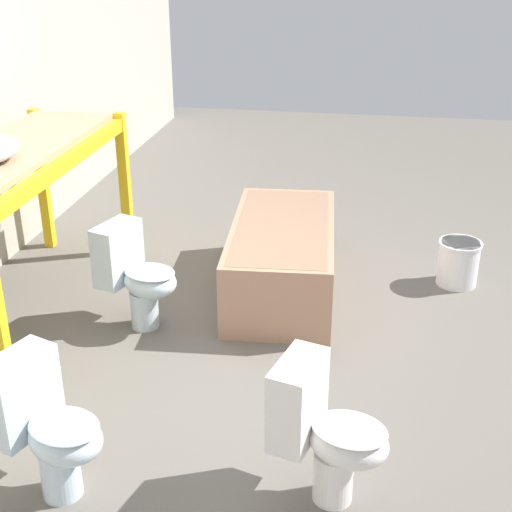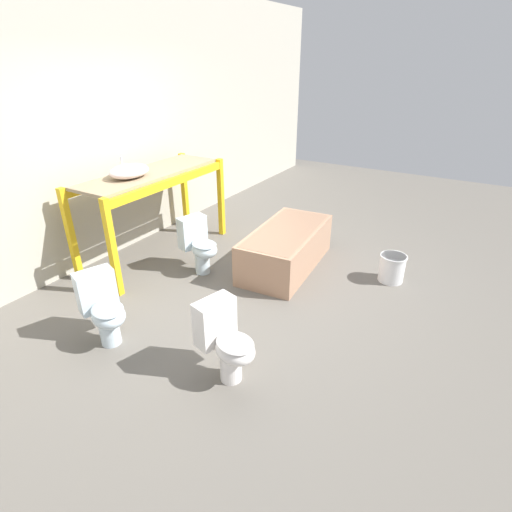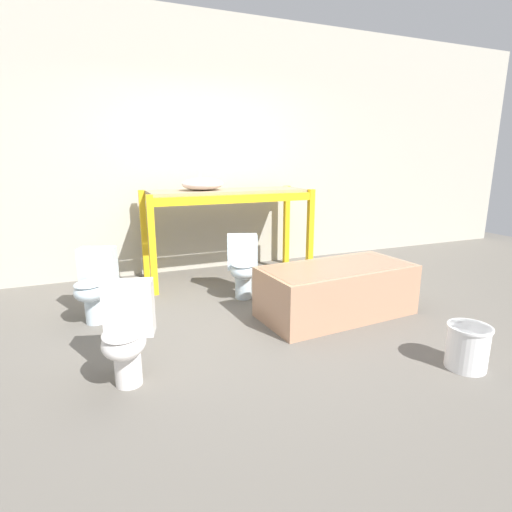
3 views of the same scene
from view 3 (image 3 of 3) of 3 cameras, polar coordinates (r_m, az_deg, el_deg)
The scene contains 9 objects.
ground_plane at distance 3.82m, azimuth 0.09°, elevation -8.67°, with size 12.00×12.00×0.00m, color #666059.
warehouse_wall_rear at distance 5.36m, azimuth -8.11°, elevation 15.18°, with size 10.80×0.08×3.20m.
shelving_rack at distance 4.89m, azimuth -4.06°, elevation 7.40°, with size 2.01×0.73×1.09m.
sink_basin at distance 4.78m, azimuth -7.63°, elevation 10.15°, with size 0.49×0.38×0.23m.
bathtub_main at distance 3.86m, azimuth 11.46°, elevation -4.36°, with size 1.49×0.79×0.48m.
toilet_near at distance 2.80m, azimuth -17.98°, elevation -10.15°, with size 0.42×0.55×0.66m.
toilet_far at distance 4.25m, azimuth -1.89°, elevation -1.23°, with size 0.44×0.56×0.66m.
toilet_extra at distance 3.91m, azimuth -22.07°, elevation -3.65°, with size 0.45×0.56×0.66m.
bucket_white at distance 3.26m, azimuth 27.98°, elevation -11.28°, with size 0.30×0.30×0.32m.
Camera 3 is at (-1.36, -3.26, 1.46)m, focal length 28.00 mm.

